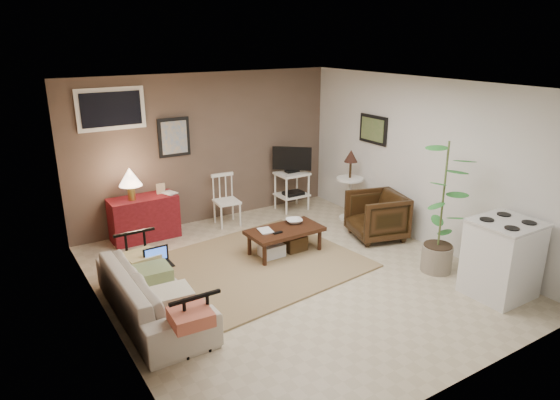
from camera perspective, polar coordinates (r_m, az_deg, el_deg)
floor at (r=6.48m, az=1.42°, el=-8.70°), size 5.00×5.00×0.00m
art_back at (r=7.88m, az=-12.02°, el=7.03°), size 0.50×0.03×0.60m
art_right at (r=8.11m, az=10.61°, el=7.93°), size 0.03×0.60×0.45m
window at (r=7.54m, az=-18.76°, el=9.82°), size 0.96×0.03×0.60m
rug at (r=6.74m, az=-3.19°, el=-7.49°), size 2.96×2.48×0.03m
coffee_table at (r=7.01m, az=0.51°, el=-4.51°), size 1.06×0.56×0.40m
sofa at (r=5.66m, az=-14.40°, el=-9.29°), size 0.56×1.93×0.76m
sofa_pillows at (r=5.45m, az=-13.25°, el=-9.34°), size 0.37×1.84×0.13m
sofa_end_rails at (r=5.72m, az=-13.28°, el=-9.52°), size 0.52×1.93×0.65m
laptop at (r=5.95m, az=-13.81°, el=-6.64°), size 0.30×0.22×0.20m
red_console at (r=7.74m, az=-15.40°, el=-1.57°), size 0.99×0.44×1.14m
spindle_chair at (r=8.09m, az=-6.14°, el=-0.18°), size 0.40×0.40×0.83m
tv_stand at (r=8.67m, az=1.40°, el=2.65°), size 0.55×0.47×1.13m
side_table at (r=8.26m, az=8.01°, el=2.65°), size 0.44×0.44×1.18m
armchair at (r=7.65m, az=11.00°, el=-1.55°), size 0.88×0.91×0.77m
potted_plant at (r=6.59m, az=18.09°, el=-0.36°), size 0.44×0.44×1.76m
stove at (r=6.42m, az=24.04°, el=-6.10°), size 0.72×0.67×0.94m
bowl at (r=7.13m, az=1.63°, el=-1.75°), size 0.24×0.12×0.23m
book_table at (r=6.80m, az=-2.38°, el=-2.76°), size 0.18×0.05×0.24m
book_console at (r=7.65m, az=-13.10°, el=1.39°), size 0.17×0.07×0.23m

